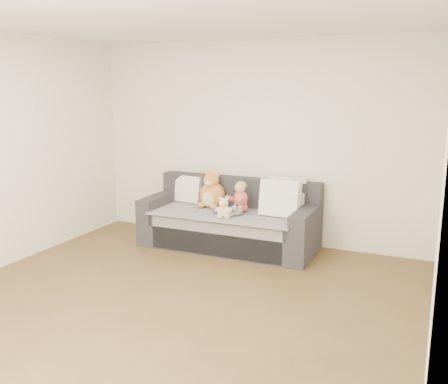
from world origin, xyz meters
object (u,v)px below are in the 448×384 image
Objects in this scene: toddler at (239,200)px; sippy_cup at (216,209)px; teddy_bear at (224,209)px; sofa at (230,223)px; plush_cat at (212,193)px.

toddler is 0.32m from sippy_cup.
teddy_bear is (-0.07, -0.30, -0.06)m from toddler.
sofa is 0.45m from teddy_bear.
toddler is at bearing 37.75° from sippy_cup.
toddler is at bearing -14.86° from plush_cat.
toddler is (0.14, -0.06, 0.33)m from sofa.
plush_cat is 0.40m from sippy_cup.
sofa is 0.47m from plush_cat.
teddy_bear is 2.32× the size of sippy_cup.
toddler reaches higher than sofa.
toddler is 0.79× the size of plush_cat.
toddler is at bearing -21.46° from sofa.
sofa is at bearing 68.65° from sippy_cup.
sofa is 0.34m from sippy_cup.
sippy_cup is at bearing 124.83° from teddy_bear.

